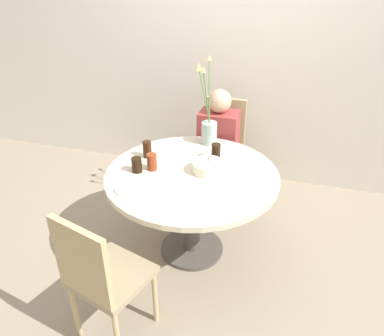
{
  "coord_description": "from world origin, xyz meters",
  "views": [
    {
      "loc": [
        0.66,
        -2.19,
        2.06
      ],
      "look_at": [
        0.0,
        0.0,
        0.75
      ],
      "focal_mm": 35.0,
      "sensor_mm": 36.0,
      "label": 1
    }
  ],
  "objects_px": {
    "chair_far_back": "(222,142)",
    "drink_glass_2": "(137,165)",
    "flower_vase": "(209,126)",
    "drink_glass_1": "(216,152)",
    "chair_right_flank": "(100,274)",
    "birthday_cake": "(208,167)",
    "drink_glass_3": "(152,162)",
    "person_woman": "(218,151)",
    "side_plate": "(128,189)",
    "drink_glass_0": "(147,149)"
  },
  "relations": [
    {
      "from": "birthday_cake",
      "to": "drink_glass_1",
      "type": "bearing_deg",
      "value": 87.16
    },
    {
      "from": "drink_glass_3",
      "to": "birthday_cake",
      "type": "bearing_deg",
      "value": 12.22
    },
    {
      "from": "chair_far_back",
      "to": "drink_glass_3",
      "type": "xyz_separation_m",
      "value": [
        -0.31,
        -0.97,
        0.25
      ]
    },
    {
      "from": "chair_far_back",
      "to": "drink_glass_2",
      "type": "bearing_deg",
      "value": -110.15
    },
    {
      "from": "person_woman",
      "to": "chair_far_back",
      "type": "bearing_deg",
      "value": 89.0
    },
    {
      "from": "chair_far_back",
      "to": "drink_glass_0",
      "type": "distance_m",
      "value": 0.93
    },
    {
      "from": "drink_glass_3",
      "to": "person_woman",
      "type": "distance_m",
      "value": 0.9
    },
    {
      "from": "person_woman",
      "to": "flower_vase",
      "type": "bearing_deg",
      "value": -95.94
    },
    {
      "from": "chair_right_flank",
      "to": "birthday_cake",
      "type": "relative_size",
      "value": 4.08
    },
    {
      "from": "person_woman",
      "to": "drink_glass_3",
      "type": "bearing_deg",
      "value": -110.53
    },
    {
      "from": "birthday_cake",
      "to": "drink_glass_3",
      "type": "xyz_separation_m",
      "value": [
        -0.39,
        -0.09,
        0.02
      ]
    },
    {
      "from": "birthday_cake",
      "to": "drink_glass_0",
      "type": "height_order",
      "value": "drink_glass_0"
    },
    {
      "from": "drink_glass_2",
      "to": "drink_glass_3",
      "type": "relative_size",
      "value": 0.88
    },
    {
      "from": "flower_vase",
      "to": "drink_glass_1",
      "type": "xyz_separation_m",
      "value": [
        0.13,
        -0.26,
        -0.09
      ]
    },
    {
      "from": "side_plate",
      "to": "drink_glass_1",
      "type": "distance_m",
      "value": 0.74
    },
    {
      "from": "chair_right_flank",
      "to": "drink_glass_1",
      "type": "xyz_separation_m",
      "value": [
        0.37,
        1.15,
        0.25
      ]
    },
    {
      "from": "drink_glass_1",
      "to": "person_woman",
      "type": "xyz_separation_m",
      "value": [
        -0.1,
        0.53,
        -0.27
      ]
    },
    {
      "from": "chair_right_flank",
      "to": "birthday_cake",
      "type": "xyz_separation_m",
      "value": [
        0.36,
        0.95,
        0.23
      ]
    },
    {
      "from": "chair_far_back",
      "to": "flower_vase",
      "type": "height_order",
      "value": "flower_vase"
    },
    {
      "from": "chair_right_flank",
      "to": "drink_glass_1",
      "type": "relative_size",
      "value": 7.43
    },
    {
      "from": "chair_far_back",
      "to": "chair_right_flank",
      "type": "xyz_separation_m",
      "value": [
        -0.28,
        -1.84,
        0.0
      ]
    },
    {
      "from": "chair_far_back",
      "to": "chair_right_flank",
      "type": "height_order",
      "value": "same"
    },
    {
      "from": "chair_right_flank",
      "to": "drink_glass_0",
      "type": "bearing_deg",
      "value": -66.35
    },
    {
      "from": "birthday_cake",
      "to": "person_woman",
      "type": "xyz_separation_m",
      "value": [
        -0.09,
        0.72,
        -0.24
      ]
    },
    {
      "from": "chair_far_back",
      "to": "drink_glass_2",
      "type": "xyz_separation_m",
      "value": [
        -0.4,
        -1.03,
        0.24
      ]
    },
    {
      "from": "chair_far_back",
      "to": "flower_vase",
      "type": "bearing_deg",
      "value": -93.09
    },
    {
      "from": "flower_vase",
      "to": "drink_glass_1",
      "type": "relative_size",
      "value": 5.38
    },
    {
      "from": "side_plate",
      "to": "drink_glass_2",
      "type": "xyz_separation_m",
      "value": [
        -0.04,
        0.23,
        0.05
      ]
    },
    {
      "from": "drink_glass_2",
      "to": "person_woman",
      "type": "xyz_separation_m",
      "value": [
        0.4,
        0.87,
        -0.26
      ]
    },
    {
      "from": "chair_far_back",
      "to": "chair_right_flank",
      "type": "distance_m",
      "value": 1.86
    },
    {
      "from": "side_plate",
      "to": "drink_glass_2",
      "type": "relative_size",
      "value": 1.64
    },
    {
      "from": "chair_far_back",
      "to": "drink_glass_3",
      "type": "height_order",
      "value": "chair_far_back"
    },
    {
      "from": "flower_vase",
      "to": "side_plate",
      "type": "distance_m",
      "value": 0.91
    },
    {
      "from": "chair_far_back",
      "to": "side_plate",
      "type": "bearing_deg",
      "value": -105.02
    },
    {
      "from": "side_plate",
      "to": "drink_glass_1",
      "type": "relative_size",
      "value": 1.42
    },
    {
      "from": "chair_far_back",
      "to": "flower_vase",
      "type": "xyz_separation_m",
      "value": [
        -0.03,
        -0.43,
        0.34
      ]
    },
    {
      "from": "flower_vase",
      "to": "person_woman",
      "type": "height_order",
      "value": "flower_vase"
    },
    {
      "from": "side_plate",
      "to": "drink_glass_0",
      "type": "xyz_separation_m",
      "value": [
        -0.05,
        0.46,
        0.06
      ]
    },
    {
      "from": "flower_vase",
      "to": "drink_glass_1",
      "type": "bearing_deg",
      "value": -64.05
    },
    {
      "from": "chair_right_flank",
      "to": "flower_vase",
      "type": "distance_m",
      "value": 1.47
    },
    {
      "from": "drink_glass_1",
      "to": "birthday_cake",
      "type": "bearing_deg",
      "value": -92.84
    },
    {
      "from": "birthday_cake",
      "to": "side_plate",
      "type": "bearing_deg",
      "value": -139.85
    },
    {
      "from": "flower_vase",
      "to": "person_woman",
      "type": "relative_size",
      "value": 0.62
    },
    {
      "from": "flower_vase",
      "to": "drink_glass_2",
      "type": "relative_size",
      "value": 6.23
    },
    {
      "from": "drink_glass_3",
      "to": "drink_glass_1",
      "type": "bearing_deg",
      "value": 35.17
    },
    {
      "from": "chair_right_flank",
      "to": "drink_glass_2",
      "type": "height_order",
      "value": "chair_right_flank"
    },
    {
      "from": "drink_glass_3",
      "to": "person_woman",
      "type": "relative_size",
      "value": 0.11
    },
    {
      "from": "drink_glass_1",
      "to": "drink_glass_2",
      "type": "bearing_deg",
      "value": -145.22
    },
    {
      "from": "side_plate",
      "to": "chair_far_back",
      "type": "bearing_deg",
      "value": 73.97
    },
    {
      "from": "chair_right_flank",
      "to": "person_woman",
      "type": "xyz_separation_m",
      "value": [
        0.27,
        1.68,
        -0.02
      ]
    }
  ]
}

